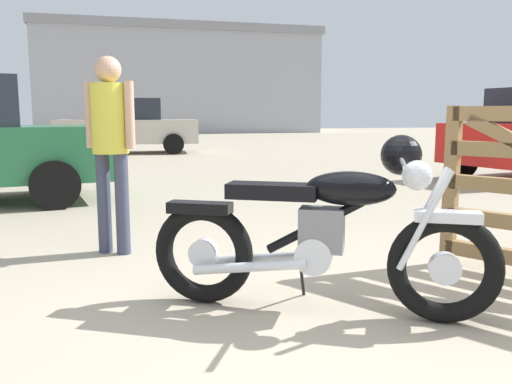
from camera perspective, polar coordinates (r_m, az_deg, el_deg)
ground_plane at (r=3.03m, az=5.82°, el=-14.64°), size 80.00×80.00×0.00m
vintage_motorcycle at (r=3.17m, az=7.80°, el=-4.29°), size 1.88×1.09×1.07m
bystander at (r=4.59m, az=-15.50°, el=6.03°), size 0.40×0.30×1.66m
red_hatchback_near at (r=16.83m, az=-13.66°, el=6.97°), size 4.34×2.22×1.67m
industrial_building at (r=37.93m, az=-8.56°, el=11.68°), size 18.13×10.12×6.82m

